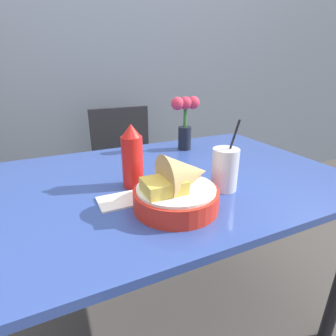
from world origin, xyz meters
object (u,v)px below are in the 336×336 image
at_px(chair_far_window, 126,161).
at_px(flower_vase, 185,118).
at_px(food_basket, 179,189).
at_px(ketchup_bottle, 132,157).
at_px(drink_cup, 225,171).

xyz_separation_m(chair_far_window, flower_vase, (0.14, -0.58, 0.38)).
height_order(food_basket, flower_vase, flower_vase).
bearing_deg(food_basket, ketchup_bottle, 110.89).
distance_m(chair_far_window, drink_cup, 1.06).
bearing_deg(ketchup_bottle, food_basket, -69.11).
distance_m(ketchup_bottle, flower_vase, 0.46).
xyz_separation_m(ketchup_bottle, flower_vase, (0.35, 0.30, 0.05)).
bearing_deg(ketchup_bottle, chair_far_window, 76.32).
bearing_deg(drink_cup, flower_vase, 78.21).
distance_m(chair_far_window, ketchup_bottle, 0.96).
relative_size(food_basket, ketchup_bottle, 1.15).
relative_size(chair_far_window, food_basket, 3.56).
bearing_deg(flower_vase, ketchup_bottle, -140.04).
bearing_deg(flower_vase, food_basket, -119.98).
bearing_deg(ketchup_bottle, flower_vase, 39.96).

